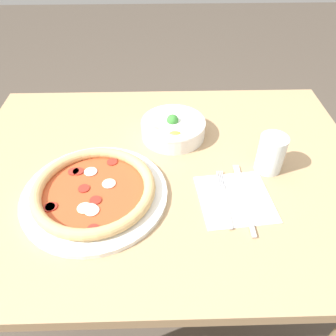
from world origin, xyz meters
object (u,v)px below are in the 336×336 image
Objects in this scene: pizza at (94,191)px; glass at (271,154)px; fork at (225,198)px; knife at (245,201)px; bowl at (173,127)px.

glass is at bearing 11.47° from pizza.
fork is 0.04m from knife.
knife is at bearing -59.15° from bowl.
pizza is 0.30m from bowl.
bowl is at bearing 50.42° from pizza.
bowl is 1.02× the size of fork.
bowl is at bearing 148.34° from glass.
glass is at bearing -35.04° from knife.
pizza is at bearing 86.58° from fork.
bowl reaches higher than fork.
bowl reaches higher than pizza.
fork is at bearing -3.70° from pizza.
glass reaches higher than bowl.
bowl is 0.81× the size of knife.
pizza is 0.34m from knife.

